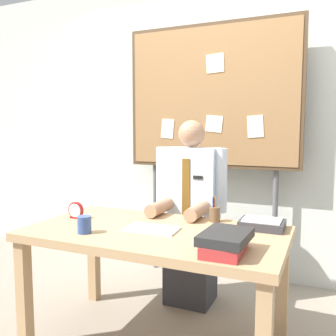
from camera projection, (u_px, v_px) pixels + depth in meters
name	position (u px, v px, depth m)	size (l,w,h in m)	color
back_wall	(218.00, 125.00, 3.30)	(6.40, 0.08, 2.70)	silver
desk	(156.00, 244.00, 2.19)	(1.52, 0.83, 0.72)	tan
person	(191.00, 220.00, 2.74)	(0.55, 0.56, 1.38)	#2D2D33
bulletin_board	(211.00, 100.00, 3.09)	(1.49, 0.09, 2.19)	#4C3823
book_stack	(225.00, 242.00, 1.76)	(0.23, 0.31, 0.10)	#B22D2D
open_notebook	(152.00, 229.00, 2.16)	(0.31, 0.19, 0.01)	silver
desk_clock	(76.00, 211.00, 2.44)	(0.11, 0.04, 0.11)	maroon
coffee_mug	(84.00, 225.00, 2.10)	(0.08, 0.08, 0.10)	#334C8C
pen_holder	(215.00, 214.00, 2.35)	(0.07, 0.07, 0.16)	brown
paper_tray	(262.00, 224.00, 2.19)	(0.26, 0.20, 0.06)	#333338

